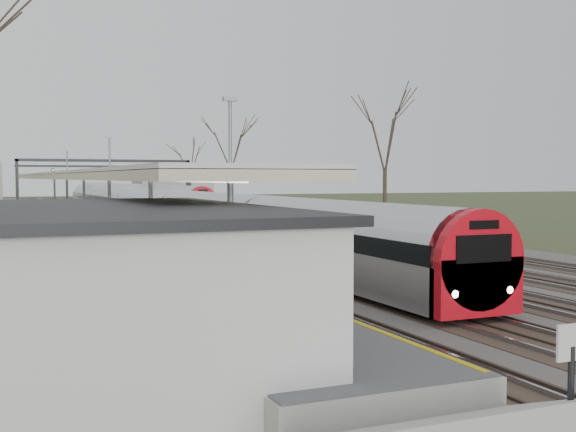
{
  "coord_description": "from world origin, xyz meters",
  "views": [
    {
      "loc": [
        -14.12,
        -5.03,
        3.83
      ],
      "look_at": [
        -0.6,
        26.48,
        2.0
      ],
      "focal_mm": 45.0,
      "sensor_mm": 36.0,
      "label": 1
    }
  ],
  "objects": [
    {
      "name": "track_bed",
      "position": [
        0.26,
        55.0,
        0.06
      ],
      "size": [
        24.0,
        160.0,
        0.22
      ],
      "color": "#474442",
      "rests_on": "ground"
    },
    {
      "name": "platform",
      "position": [
        -9.05,
        37.5,
        0.5
      ],
      "size": [
        3.5,
        69.0,
        1.0
      ],
      "primitive_type": "cube",
      "color": "#9E9B93",
      "rests_on": "ground"
    },
    {
      "name": "canopy",
      "position": [
        -9.05,
        32.99,
        3.93
      ],
      "size": [
        4.1,
        50.0,
        3.11
      ],
      "color": "slate",
      "rests_on": "platform"
    },
    {
      "name": "station_building",
      "position": [
        -12.5,
        8.0,
        1.6
      ],
      "size": [
        6.0,
        9.0,
        3.2
      ],
      "primitive_type": "cube",
      "color": "silver",
      "rests_on": "ground"
    },
    {
      "name": "signal_gantry",
      "position": [
        0.29,
        84.99,
        4.91
      ],
      "size": [
        21.0,
        0.59,
        6.08
      ],
      "color": "black",
      "rests_on": "ground"
    },
    {
      "name": "tree_east_far",
      "position": [
        14.0,
        42.0,
        7.29
      ],
      "size": [
        5.0,
        5.0,
        10.3
      ],
      "color": "#2D231C",
      "rests_on": "ground"
    },
    {
      "name": "train_near",
      "position": [
        -2.5,
        46.99,
        1.48
      ],
      "size": [
        2.62,
        75.21,
        3.05
      ],
      "color": "#A9ACB3",
      "rests_on": "ground"
    },
    {
      "name": "train_far",
      "position": [
        4.5,
        95.32,
        1.48
      ],
      "size": [
        2.62,
        75.21,
        3.05
      ],
      "color": "#A9ACB3",
      "rests_on": "ground"
    },
    {
      "name": "passenger",
      "position": [
        -8.35,
        8.11,
        1.87
      ],
      "size": [
        0.54,
        0.71,
        1.74
      ],
      "primitive_type": "imported",
      "rotation": [
        0.0,
        0.0,
        1.79
      ],
      "color": "#2F495C",
      "rests_on": "platform"
    }
  ]
}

